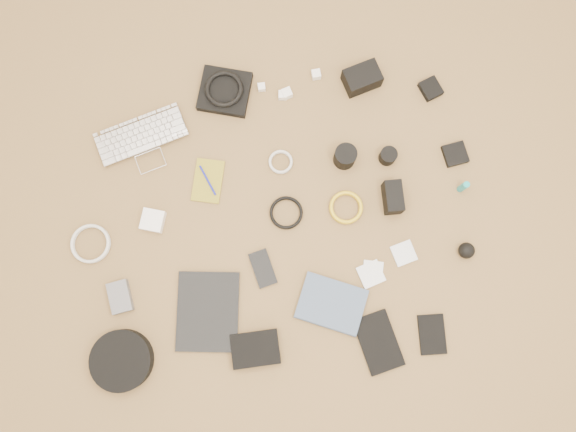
{
  "coord_description": "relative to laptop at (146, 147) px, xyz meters",
  "views": [
    {
      "loc": [
        0.0,
        -0.3,
        1.96
      ],
      "look_at": [
        0.04,
        0.02,
        0.02
      ],
      "focal_mm": 35.0,
      "sensor_mm": 36.0,
      "label": 1
    }
  ],
  "objects": [
    {
      "name": "room_shell",
      "position": [
        0.44,
        -0.33,
        1.24
      ],
      "size": [
        4.04,
        4.04,
        2.58
      ],
      "color": "olive",
      "rests_on": "ground"
    },
    {
      "name": "phone",
      "position": [
        0.37,
        -0.48,
        -0.01
      ],
      "size": [
        0.09,
        0.14,
        0.01
      ],
      "primitive_type": "cube",
      "rotation": [
        0.0,
        0.0,
        0.22
      ],
      "color": "black",
      "rests_on": "ground"
    },
    {
      "name": "charger_a",
      "position": [
        0.44,
        0.18,
        -0.0
      ],
      "size": [
        0.03,
        0.03,
        0.02
      ],
      "primitive_type": "cube",
      "rotation": [
        0.0,
        0.0,
        0.01
      ],
      "color": "white",
      "rests_on": "ground"
    },
    {
      "name": "power_brick",
      "position": [
        0.01,
        -0.27,
        0.0
      ],
      "size": [
        0.1,
        0.1,
        0.03
      ],
      "primitive_type": "cube",
      "rotation": [
        0.0,
        0.0,
        -0.31
      ],
      "color": "white",
      "rests_on": "ground"
    },
    {
      "name": "cable_white_b",
      "position": [
        -0.22,
        -0.33,
        -0.01
      ],
      "size": [
        0.18,
        0.18,
        0.01
      ],
      "primitive_type": "torus",
      "rotation": [
        0.0,
        0.0,
        -0.32
      ],
      "color": "silver",
      "rests_on": "ground"
    },
    {
      "name": "lens_cleaner",
      "position": [
        1.1,
        -0.28,
        0.03
      ],
      "size": [
        0.03,
        0.03,
        0.08
      ],
      "primitive_type": "cylinder",
      "rotation": [
        0.0,
        0.0,
        -0.32
      ],
      "color": "teal",
      "rests_on": "ground"
    },
    {
      "name": "notebook_olive",
      "position": [
        0.21,
        -0.15,
        -0.01
      ],
      "size": [
        0.14,
        0.18,
        0.01
      ],
      "primitive_type": "cube",
      "rotation": [
        0.0,
        0.0,
        -0.24
      ],
      "color": "olive",
      "rests_on": "ground"
    },
    {
      "name": "battery_charger",
      "position": [
        -0.13,
        -0.52,
        0.0
      ],
      "size": [
        0.09,
        0.12,
        0.03
      ],
      "primitive_type": "cube",
      "rotation": [
        0.0,
        0.0,
        0.15
      ],
      "color": "#5B5B60",
      "rests_on": "ground"
    },
    {
      "name": "charger_b",
      "position": [
        0.51,
        0.14,
        0.0
      ],
      "size": [
        0.03,
        0.03,
        0.03
      ],
      "primitive_type": "cube",
      "rotation": [
        0.0,
        0.0,
        -0.13
      ],
      "color": "white",
      "rests_on": "ground"
    },
    {
      "name": "filter_case_right",
      "position": [
        0.87,
        -0.49,
        -0.01
      ],
      "size": [
        0.09,
        0.09,
        0.01
      ],
      "primitive_type": "cube",
      "rotation": [
        0.0,
        0.0,
        0.25
      ],
      "color": "silver",
      "rests_on": "ground"
    },
    {
      "name": "paperback",
      "position": [
        0.56,
        -0.71,
        -0.0
      ],
      "size": [
        0.27,
        0.24,
        0.02
      ],
      "primitive_type": "imported",
      "rotation": [
        0.0,
        0.0,
        1.15
      ],
      "color": "#41526E",
      "rests_on": "ground"
    },
    {
      "name": "notebook_black_a",
      "position": [
        0.73,
        -0.78,
        -0.01
      ],
      "size": [
        0.16,
        0.22,
        0.01
      ],
      "primitive_type": "cube",
      "rotation": [
        0.0,
        0.0,
        0.22
      ],
      "color": "black",
      "rests_on": "ground"
    },
    {
      "name": "notebook_black_b",
      "position": [
        0.92,
        -0.77,
        -0.01
      ],
      "size": [
        0.1,
        0.14,
        0.01
      ],
      "primitive_type": "cube",
      "rotation": [
        0.0,
        0.0,
        -0.05
      ],
      "color": "black",
      "rests_on": "ground"
    },
    {
      "name": "filter_case_mid",
      "position": [
        0.75,
        -0.53,
        -0.01
      ],
      "size": [
        0.08,
        0.08,
        0.01
      ],
      "primitive_type": "cube",
      "rotation": [
        0.0,
        0.0,
        -0.24
      ],
      "color": "silver",
      "rests_on": "ground"
    },
    {
      "name": "dslr_camera",
      "position": [
        0.8,
        0.16,
        0.02
      ],
      "size": [
        0.15,
        0.12,
        0.07
      ],
      "primitive_type": "cube",
      "rotation": [
        0.0,
        0.0,
        0.27
      ],
      "color": "black",
      "rests_on": "ground"
    },
    {
      "name": "card_reader",
      "position": [
        1.1,
        -0.16,
        -0.0
      ],
      "size": [
        0.09,
        0.09,
        0.02
      ],
      "primitive_type": "cube",
      "rotation": [
        0.0,
        0.0,
        0.15
      ],
      "color": "black",
      "rests_on": "ground"
    },
    {
      "name": "charger_d",
      "position": [
        0.53,
        0.14,
        0.0
      ],
      "size": [
        0.04,
        0.04,
        0.03
      ],
      "primitive_type": "cube",
      "rotation": [
        0.0,
        0.0,
        0.27
      ],
      "color": "white",
      "rests_on": "ground"
    },
    {
      "name": "headphone_pouch",
      "position": [
        0.3,
        0.17,
        0.0
      ],
      "size": [
        0.22,
        0.21,
        0.03
      ],
      "primitive_type": "cube",
      "rotation": [
        0.0,
        0.0,
        -0.29
      ],
      "color": "black",
      "rests_on": "ground"
    },
    {
      "name": "air_blower",
      "position": [
        1.08,
        -0.5,
        0.02
      ],
      "size": [
        0.07,
        0.07,
        0.06
      ],
      "primitive_type": "sphere",
      "rotation": [
        0.0,
        0.0,
        -0.3
      ],
      "color": "black",
      "rests_on": "ground"
    },
    {
      "name": "lens_b",
      "position": [
        0.86,
        -0.14,
        0.02
      ],
      "size": [
        0.07,
        0.07,
        0.06
      ],
      "primitive_type": "cylinder",
      "rotation": [
        0.0,
        0.0,
        0.18
      ],
      "color": "black",
      "rests_on": "ground"
    },
    {
      "name": "cable_white_a",
      "position": [
        0.48,
        -0.11,
        -0.01
      ],
      "size": [
        0.11,
        0.11,
        0.01
      ],
      "primitive_type": "torus",
      "rotation": [
        0.0,
        0.0,
        -0.3
      ],
      "color": "silver",
      "rests_on": "ground"
    },
    {
      "name": "filter_case_left",
      "position": [
        0.74,
        -0.55,
        -0.01
      ],
      "size": [
        0.1,
        0.1,
        0.01
      ],
      "primitive_type": "cube",
      "rotation": [
        0.0,
        0.0,
        0.29
      ],
      "color": "silver",
      "rests_on": "ground"
    },
    {
      "name": "cable_yellow",
      "position": [
        0.69,
        -0.3,
        -0.01
      ],
      "size": [
        0.15,
        0.15,
        0.01
      ],
      "primitive_type": "torus",
      "rotation": [
        0.0,
        0.0,
        -0.36
      ],
      "color": "gold",
      "rests_on": "ground"
    },
    {
      "name": "flash",
      "position": [
        0.85,
        -0.29,
        0.03
      ],
      "size": [
        0.06,
        0.11,
        0.08
      ],
      "primitive_type": "cube",
      "rotation": [
        0.0,
        0.0,
        -0.02
      ],
      "color": "black",
      "rests_on": "ground"
    },
    {
      "name": "headphones",
      "position": [
        0.3,
        0.17,
        0.03
      ],
      "size": [
        0.16,
        0.16,
        0.02
      ],
      "primitive_type": "torus",
      "rotation": [
        0.0,
        0.0,
        -0.14
      ],
      "color": "black",
      "rests_on": "headphone_pouch"
    },
    {
      "name": "charger_c",
      "position": [
        0.64,
        0.2,
        0.0
      ],
      "size": [
        0.03,
        0.03,
        0.03
      ],
      "primitive_type": "cube",
      "rotation": [
        0.0,
        0.0,
        0.08
      ],
      "color": "white",
      "rests_on": "ground"
    },
    {
      "name": "laptop",
      "position": [
        0.0,
        0.0,
        0.0
      ],
      "size": [
        0.37,
        0.3,
        0.03
      ],
      "primitive_type": "imported",
      "rotation": [
        0.0,
        0.0,
        0.27
      ],
      "color": "silver",
      "rests_on": "ground"
    },
    {
      "name": "headphone_case",
      "position": [
        -0.13,
        -0.74,
        0.02
      ],
      "size": [
        0.22,
        0.22,
        0.06
      ],
      "primitive_type": "cylinder",
      "rotation": [
        0.0,
        0.0,
        0.09
      ],
      "color": "black",
      "rests_on": "ground"
    },
    {
      "name": "pen_blue",
      "position": [
        0.21,
        -0.15,
        -0.0
      ],
      "size": [
        0.05,
        0.11,
        0.01
      ],
      "primitive_type": "cylinder",
      "rotation": [
        1.57,
        0.0,
        0.38
      ],
      "color": "#1317A0",
      "rests_on": "notebook_olive"
    },
    {
      "name": "tablet",
      "position": [
        0.17,
        -0.61,
        -0.01
      ],
      "size": [
        0.25,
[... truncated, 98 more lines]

